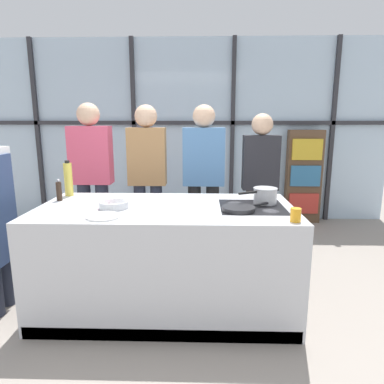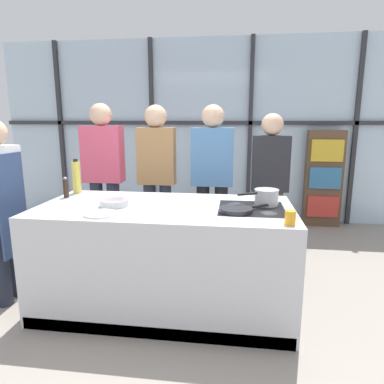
{
  "view_description": "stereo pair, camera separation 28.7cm",
  "coord_description": "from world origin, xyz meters",
  "px_view_note": "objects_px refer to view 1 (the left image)",
  "views": [
    {
      "loc": [
        0.29,
        -2.71,
        1.58
      ],
      "look_at": [
        0.21,
        0.1,
        0.99
      ],
      "focal_mm": 32.0,
      "sensor_mm": 36.0,
      "label": 1
    },
    {
      "loc": [
        0.58,
        -2.69,
        1.58
      ],
      "look_at": [
        0.21,
        0.1,
        0.99
      ],
      "focal_mm": 32.0,
      "sensor_mm": 36.0,
      "label": 2
    }
  ],
  "objects_px": {
    "oil_bottle": "(68,179)",
    "juice_glass_near": "(296,215)",
    "spectator_center_left": "(147,173)",
    "spectator_center_right": "(204,174)",
    "frying_pan": "(239,208)",
    "spectator_far_left": "(92,173)",
    "saucepan": "(265,195)",
    "white_plate": "(103,216)",
    "mixing_bowl": "(114,204)",
    "pepper_grinder": "(59,191)",
    "spectator_far_right": "(260,178)"
  },
  "relations": [
    {
      "from": "oil_bottle",
      "to": "juice_glass_near",
      "type": "bearing_deg",
      "value": -22.64
    },
    {
      "from": "spectator_center_left",
      "to": "spectator_center_right",
      "type": "relative_size",
      "value": 1.0
    },
    {
      "from": "spectator_center_right",
      "to": "frying_pan",
      "type": "bearing_deg",
      "value": 103.2
    },
    {
      "from": "spectator_far_left",
      "to": "saucepan",
      "type": "bearing_deg",
      "value": 152.41
    },
    {
      "from": "white_plate",
      "to": "mixing_bowl",
      "type": "height_order",
      "value": "mixing_bowl"
    },
    {
      "from": "white_plate",
      "to": "juice_glass_near",
      "type": "distance_m",
      "value": 1.37
    },
    {
      "from": "spectator_center_right",
      "to": "juice_glass_near",
      "type": "distance_m",
      "value": 1.59
    },
    {
      "from": "mixing_bowl",
      "to": "pepper_grinder",
      "type": "relative_size",
      "value": 1.23
    },
    {
      "from": "spectator_center_left",
      "to": "saucepan",
      "type": "height_order",
      "value": "spectator_center_left"
    },
    {
      "from": "spectator_far_left",
      "to": "spectator_center_left",
      "type": "height_order",
      "value": "spectator_far_left"
    },
    {
      "from": "spectator_center_right",
      "to": "mixing_bowl",
      "type": "relative_size",
      "value": 7.39
    },
    {
      "from": "spectator_far_right",
      "to": "saucepan",
      "type": "distance_m",
      "value": 0.93
    },
    {
      "from": "saucepan",
      "to": "pepper_grinder",
      "type": "relative_size",
      "value": 1.78
    },
    {
      "from": "spectator_far_right",
      "to": "white_plate",
      "type": "xyz_separation_m",
      "value": [
        -1.36,
        -1.38,
        -0.06
      ]
    },
    {
      "from": "saucepan",
      "to": "juice_glass_near",
      "type": "relative_size",
      "value": 3.52
    },
    {
      "from": "spectator_far_left",
      "to": "pepper_grinder",
      "type": "bearing_deg",
      "value": 89.05
    },
    {
      "from": "spectator_center_right",
      "to": "mixing_bowl",
      "type": "height_order",
      "value": "spectator_center_right"
    },
    {
      "from": "white_plate",
      "to": "juice_glass_near",
      "type": "xyz_separation_m",
      "value": [
        1.37,
        -0.07,
        0.04
      ]
    },
    {
      "from": "juice_glass_near",
      "to": "white_plate",
      "type": "bearing_deg",
      "value": 176.99
    },
    {
      "from": "frying_pan",
      "to": "saucepan",
      "type": "height_order",
      "value": "saucepan"
    },
    {
      "from": "oil_bottle",
      "to": "pepper_grinder",
      "type": "height_order",
      "value": "oil_bottle"
    },
    {
      "from": "frying_pan",
      "to": "mixing_bowl",
      "type": "height_order",
      "value": "mixing_bowl"
    },
    {
      "from": "white_plate",
      "to": "oil_bottle",
      "type": "relative_size",
      "value": 0.76
    },
    {
      "from": "frying_pan",
      "to": "white_plate",
      "type": "xyz_separation_m",
      "value": [
        -1.01,
        -0.22,
        -0.01
      ]
    },
    {
      "from": "oil_bottle",
      "to": "juice_glass_near",
      "type": "distance_m",
      "value": 2.05
    },
    {
      "from": "spectator_far_left",
      "to": "mixing_bowl",
      "type": "xyz_separation_m",
      "value": [
        0.53,
        -1.11,
        -0.09
      ]
    },
    {
      "from": "saucepan",
      "to": "pepper_grinder",
      "type": "distance_m",
      "value": 1.78
    },
    {
      "from": "spectator_far_right",
      "to": "juice_glass_near",
      "type": "relative_size",
      "value": 17.05
    },
    {
      "from": "spectator_far_right",
      "to": "spectator_far_left",
      "type": "bearing_deg",
      "value": 0.0
    },
    {
      "from": "spectator_far_left",
      "to": "spectator_far_right",
      "type": "height_order",
      "value": "spectator_far_left"
    },
    {
      "from": "frying_pan",
      "to": "spectator_center_right",
      "type": "bearing_deg",
      "value": 103.2
    },
    {
      "from": "spectator_center_left",
      "to": "spectator_center_right",
      "type": "bearing_deg",
      "value": -180.0
    },
    {
      "from": "white_plate",
      "to": "oil_bottle",
      "type": "xyz_separation_m",
      "value": [
        -0.52,
        0.72,
        0.15
      ]
    },
    {
      "from": "spectator_far_left",
      "to": "white_plate",
      "type": "relative_size",
      "value": 7.06
    },
    {
      "from": "spectator_center_left",
      "to": "juice_glass_near",
      "type": "height_order",
      "value": "spectator_center_left"
    },
    {
      "from": "saucepan",
      "to": "juice_glass_near",
      "type": "bearing_deg",
      "value": -77.55
    },
    {
      "from": "spectator_far_left",
      "to": "spectator_far_right",
      "type": "relative_size",
      "value": 1.07
    },
    {
      "from": "frying_pan",
      "to": "saucepan",
      "type": "xyz_separation_m",
      "value": [
        0.24,
        0.24,
        0.05
      ]
    },
    {
      "from": "white_plate",
      "to": "oil_bottle",
      "type": "height_order",
      "value": "oil_bottle"
    },
    {
      "from": "spectator_center_left",
      "to": "frying_pan",
      "type": "relative_size",
      "value": 4.16
    },
    {
      "from": "spectator_far_left",
      "to": "pepper_grinder",
      "type": "xyz_separation_m",
      "value": [
        -0.01,
        -0.87,
        -0.03
      ]
    },
    {
      "from": "frying_pan",
      "to": "spectator_center_left",
      "type": "bearing_deg",
      "value": 127.65
    },
    {
      "from": "spectator_center_left",
      "to": "saucepan",
      "type": "distance_m",
      "value": 1.47
    },
    {
      "from": "spectator_center_right",
      "to": "saucepan",
      "type": "relative_size",
      "value": 5.12
    },
    {
      "from": "white_plate",
      "to": "juice_glass_near",
      "type": "bearing_deg",
      "value": -3.01
    },
    {
      "from": "white_plate",
      "to": "pepper_grinder",
      "type": "distance_m",
      "value": 0.75
    },
    {
      "from": "juice_glass_near",
      "to": "spectator_far_left",
      "type": "bearing_deg",
      "value": 142.34
    },
    {
      "from": "pepper_grinder",
      "to": "spectator_far_right",
      "type": "bearing_deg",
      "value": 24.62
    },
    {
      "from": "frying_pan",
      "to": "saucepan",
      "type": "relative_size",
      "value": 1.23
    },
    {
      "from": "spectator_far_left",
      "to": "spectator_far_right",
      "type": "distance_m",
      "value": 1.88
    }
  ]
}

